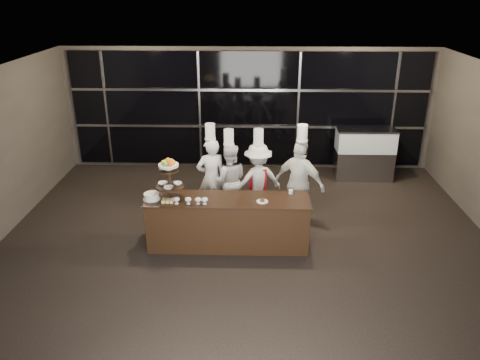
{
  "coord_description": "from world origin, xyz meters",
  "views": [
    {
      "loc": [
        0.1,
        -6.25,
        4.37
      ],
      "look_at": [
        -0.11,
        1.36,
        1.15
      ],
      "focal_mm": 35.0,
      "sensor_mm": 36.0,
      "label": 1
    }
  ],
  "objects_px": {
    "chef_c": "(258,180)",
    "chef_a": "(211,177)",
    "chef_b": "(229,179)",
    "display_stand": "(169,176)",
    "display_case": "(364,151)",
    "buffet_counter": "(228,222)",
    "chef_d": "(300,183)",
    "layer_cake": "(151,196)"
  },
  "relations": [
    {
      "from": "chef_a",
      "to": "chef_d",
      "type": "distance_m",
      "value": 1.75
    },
    {
      "from": "layer_cake",
      "to": "chef_a",
      "type": "relative_size",
      "value": 0.16
    },
    {
      "from": "chef_a",
      "to": "display_case",
      "type": "bearing_deg",
      "value": 30.56
    },
    {
      "from": "chef_d",
      "to": "buffet_counter",
      "type": "bearing_deg",
      "value": -148.01
    },
    {
      "from": "display_stand",
      "to": "display_case",
      "type": "xyz_separation_m",
      "value": [
        4.07,
        3.24,
        -0.65
      ]
    },
    {
      "from": "chef_b",
      "to": "display_stand",
      "type": "bearing_deg",
      "value": -128.0
    },
    {
      "from": "chef_b",
      "to": "chef_c",
      "type": "distance_m",
      "value": 0.57
    },
    {
      "from": "chef_b",
      "to": "layer_cake",
      "type": "bearing_deg",
      "value": -135.02
    },
    {
      "from": "display_case",
      "to": "chef_a",
      "type": "xyz_separation_m",
      "value": [
        -3.47,
        -2.05,
        0.15
      ]
    },
    {
      "from": "display_stand",
      "to": "layer_cake",
      "type": "relative_size",
      "value": 2.48
    },
    {
      "from": "display_stand",
      "to": "display_case",
      "type": "relative_size",
      "value": 0.54
    },
    {
      "from": "chef_b",
      "to": "display_case",
      "type": "bearing_deg",
      "value": 32.84
    },
    {
      "from": "display_stand",
      "to": "chef_a",
      "type": "height_order",
      "value": "chef_a"
    },
    {
      "from": "chef_d",
      "to": "chef_a",
      "type": "bearing_deg",
      "value": 167.78
    },
    {
      "from": "buffet_counter",
      "to": "display_case",
      "type": "xyz_separation_m",
      "value": [
        3.07,
        3.24,
        0.22
      ]
    },
    {
      "from": "layer_cake",
      "to": "chef_d",
      "type": "bearing_deg",
      "value": 18.3
    },
    {
      "from": "display_stand",
      "to": "chef_d",
      "type": "height_order",
      "value": "chef_d"
    },
    {
      "from": "chef_c",
      "to": "chef_d",
      "type": "distance_m",
      "value": 0.88
    },
    {
      "from": "chef_b",
      "to": "buffet_counter",
      "type": "bearing_deg",
      "value": -88.07
    },
    {
      "from": "layer_cake",
      "to": "chef_b",
      "type": "relative_size",
      "value": 0.17
    },
    {
      "from": "buffet_counter",
      "to": "layer_cake",
      "type": "relative_size",
      "value": 9.47
    },
    {
      "from": "layer_cake",
      "to": "chef_c",
      "type": "bearing_deg",
      "value": 34.24
    },
    {
      "from": "buffet_counter",
      "to": "layer_cake",
      "type": "bearing_deg",
      "value": -177.83
    },
    {
      "from": "buffet_counter",
      "to": "display_stand",
      "type": "distance_m",
      "value": 1.33
    },
    {
      "from": "layer_cake",
      "to": "chef_b",
      "type": "bearing_deg",
      "value": 44.98
    },
    {
      "from": "display_case",
      "to": "layer_cake",
      "type": "bearing_deg",
      "value": -143.19
    },
    {
      "from": "display_stand",
      "to": "display_case",
      "type": "bearing_deg",
      "value": 38.48
    },
    {
      "from": "buffet_counter",
      "to": "chef_d",
      "type": "bearing_deg",
      "value": 31.99
    },
    {
      "from": "display_case",
      "to": "chef_c",
      "type": "xyz_separation_m",
      "value": [
        -2.55,
        -2.03,
        0.09
      ]
    },
    {
      "from": "buffet_counter",
      "to": "display_case",
      "type": "distance_m",
      "value": 4.47
    },
    {
      "from": "buffet_counter",
      "to": "chef_d",
      "type": "height_order",
      "value": "chef_d"
    },
    {
      "from": "display_case",
      "to": "chef_b",
      "type": "height_order",
      "value": "chef_b"
    },
    {
      "from": "buffet_counter",
      "to": "chef_b",
      "type": "relative_size",
      "value": 1.58
    },
    {
      "from": "layer_cake",
      "to": "chef_c",
      "type": "height_order",
      "value": "chef_c"
    },
    {
      "from": "display_stand",
      "to": "chef_a",
      "type": "bearing_deg",
      "value": 62.98
    },
    {
      "from": "buffet_counter",
      "to": "chef_c",
      "type": "relative_size",
      "value": 1.56
    },
    {
      "from": "chef_c",
      "to": "chef_a",
      "type": "bearing_deg",
      "value": -179.01
    },
    {
      "from": "display_stand",
      "to": "chef_c",
      "type": "xyz_separation_m",
      "value": [
        1.53,
        1.21,
        -0.57
      ]
    },
    {
      "from": "chef_c",
      "to": "display_stand",
      "type": "bearing_deg",
      "value": -141.68
    },
    {
      "from": "buffet_counter",
      "to": "chef_c",
      "type": "xyz_separation_m",
      "value": [
        0.53,
        1.21,
        0.31
      ]
    },
    {
      "from": "layer_cake",
      "to": "chef_a",
      "type": "height_order",
      "value": "chef_a"
    },
    {
      "from": "chef_c",
      "to": "chef_d",
      "type": "bearing_deg",
      "value": -26.09
    }
  ]
}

